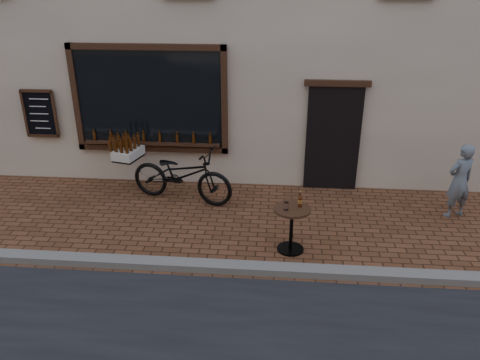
{
  "coord_description": "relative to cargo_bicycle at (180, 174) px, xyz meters",
  "views": [
    {
      "loc": [
        0.77,
        -5.84,
        4.21
      ],
      "look_at": [
        0.17,
        1.2,
        1.1
      ],
      "focal_mm": 35.0,
      "sensor_mm": 36.0,
      "label": 1
    }
  ],
  "objects": [
    {
      "name": "ground",
      "position": [
        1.16,
        -2.59,
        -0.57
      ],
      "size": [
        90.0,
        90.0,
        0.0
      ],
      "primitive_type": "plane",
      "color": "#532F1A",
      "rests_on": "ground"
    },
    {
      "name": "kerb",
      "position": [
        1.16,
        -2.39,
        -0.51
      ],
      "size": [
        90.0,
        0.25,
        0.12
      ],
      "primitive_type": "cube",
      "color": "slate",
      "rests_on": "ground"
    },
    {
      "name": "cargo_bicycle",
      "position": [
        0.0,
        0.0,
        0.0
      ],
      "size": [
        2.61,
        1.26,
        1.2
      ],
      "rotation": [
        0.0,
        0.0,
        1.33
      ],
      "color": "black",
      "rests_on": "ground"
    },
    {
      "name": "bistro_table",
      "position": [
        2.2,
        -1.71,
        -0.02
      ],
      "size": [
        0.61,
        0.61,
        1.04
      ],
      "color": "black",
      "rests_on": "ground"
    },
    {
      "name": "pedestrian",
      "position": [
        5.3,
        -0.23,
        0.15
      ],
      "size": [
        0.62,
        0.52,
        1.44
      ],
      "primitive_type": "imported",
      "rotation": [
        0.0,
        0.0,
        3.52
      ],
      "color": "slate",
      "rests_on": "ground"
    }
  ]
}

